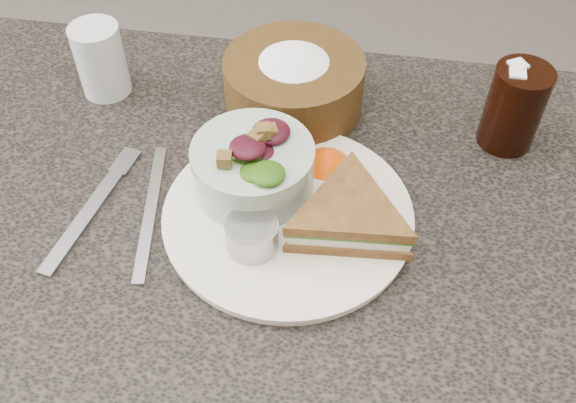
% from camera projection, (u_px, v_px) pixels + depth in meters
% --- Properties ---
extents(dining_table, '(1.00, 0.70, 0.75)m').
position_uv_depth(dining_table, '(275.00, 377.00, 1.01)').
color(dining_table, black).
rests_on(dining_table, floor).
extents(dinner_plate, '(0.28, 0.28, 0.01)m').
position_uv_depth(dinner_plate, '(288.00, 215.00, 0.73)').
color(dinner_plate, silver).
rests_on(dinner_plate, dining_table).
extents(sandwich, '(0.17, 0.17, 0.04)m').
position_uv_depth(sandwich, '(349.00, 216.00, 0.69)').
color(sandwich, brown).
rests_on(sandwich, dinner_plate).
extents(salad_bowl, '(0.17, 0.17, 0.08)m').
position_uv_depth(salad_bowl, '(253.00, 161.00, 0.72)').
color(salad_bowl, '#9CAFA4').
rests_on(salad_bowl, dinner_plate).
extents(dressing_ramekin, '(0.08, 0.08, 0.03)m').
position_uv_depth(dressing_ramekin, '(252.00, 235.00, 0.68)').
color(dressing_ramekin, '#959597').
rests_on(dressing_ramekin, dinner_plate).
extents(orange_wedge, '(0.08, 0.08, 0.03)m').
position_uv_depth(orange_wedge, '(327.00, 156.00, 0.77)').
color(orange_wedge, '#EE4C04').
rests_on(orange_wedge, dinner_plate).
extents(fork, '(0.05, 0.18, 0.00)m').
position_uv_depth(fork, '(88.00, 214.00, 0.74)').
color(fork, '#90939D').
rests_on(fork, dining_table).
extents(knife, '(0.05, 0.20, 0.00)m').
position_uv_depth(knife, '(151.00, 211.00, 0.74)').
color(knife, '#9C9E9F').
rests_on(knife, dining_table).
extents(bread_basket, '(0.24, 0.24, 0.10)m').
position_uv_depth(bread_basket, '(294.00, 77.00, 0.83)').
color(bread_basket, '#4A3515').
rests_on(bread_basket, dining_table).
extents(cola_glass, '(0.08, 0.08, 0.12)m').
position_uv_depth(cola_glass, '(516.00, 103.00, 0.78)').
color(cola_glass, black).
rests_on(cola_glass, dining_table).
extents(water_glass, '(0.07, 0.07, 0.10)m').
position_uv_depth(water_glass, '(101.00, 60.00, 0.85)').
color(water_glass, silver).
rests_on(water_glass, dining_table).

